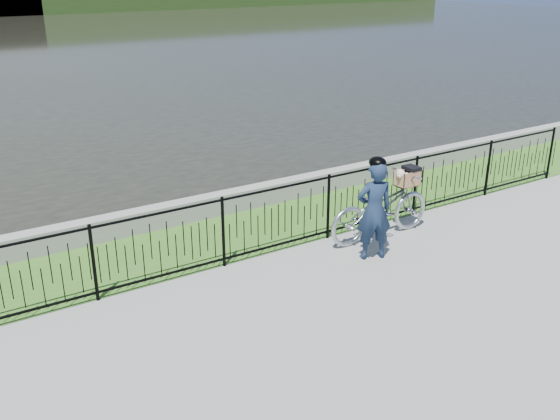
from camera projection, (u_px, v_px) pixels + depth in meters
ground at (338, 291)px, 8.99m from camera, size 120.00×120.00×0.00m
grass_strip at (248, 230)px, 11.03m from camera, size 60.00×2.00×0.01m
quay_wall at (222, 203)px, 11.75m from camera, size 60.00×0.30×0.40m
fence at (278, 219)px, 10.04m from camera, size 14.00×0.06×1.15m
bicycle_rig at (381, 207)px, 10.59m from camera, size 2.07×0.72×1.19m
cyclist at (374, 209)px, 9.73m from camera, size 0.67×0.55×1.67m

